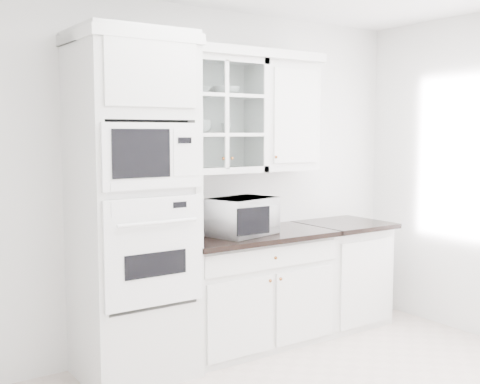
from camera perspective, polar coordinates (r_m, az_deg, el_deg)
room_shell at (r=3.77m, az=6.64°, el=6.58°), size 4.00×3.50×2.70m
oven_column at (r=4.23m, az=-10.13°, el=-1.44°), size 0.76×0.68×2.40m
base_cabinet_run at (r=4.91m, az=1.04°, el=-9.14°), size 1.32×0.67×0.92m
extra_base_cabinet at (r=5.53m, az=9.57°, el=-7.51°), size 0.72×0.67×0.92m
upper_cabinet_glass at (r=4.72m, az=-2.40°, el=7.28°), size 0.80×0.33×0.90m
upper_cabinet_solid at (r=5.11m, az=4.08°, el=7.15°), size 0.55×0.33×0.90m
crown_molding at (r=4.68m, az=-3.37°, el=13.25°), size 2.14×0.38×0.07m
countertop_microwave at (r=4.69m, az=0.11°, el=-2.31°), size 0.59×0.53×0.29m
bowl_a at (r=4.64m, az=-4.29°, el=9.60°), size 0.23×0.23×0.05m
bowl_b at (r=4.80m, az=-1.31°, el=9.57°), size 0.25×0.25×0.07m
cup_a at (r=4.68m, az=-3.57°, el=6.20°), size 0.15×0.15×0.10m
cup_b at (r=4.80m, az=-1.31°, el=6.08°), size 0.11×0.11×0.08m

